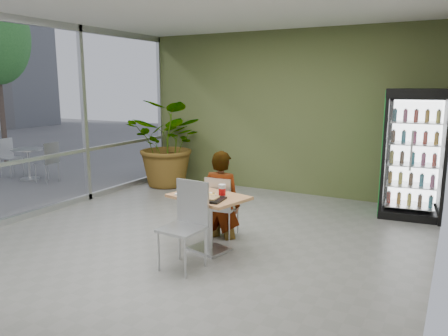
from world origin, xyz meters
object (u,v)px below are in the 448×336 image
at_px(chair_near, 187,217).
at_px(seated_woman, 221,204).
at_px(cafeteria_tray, 206,199).
at_px(beverage_fridge, 413,154).
at_px(chair_far, 220,202).
at_px(dining_table, 209,211).
at_px(potted_plant, 170,143).
at_px(soda_cup, 222,191).

xyz_separation_m(chair_near, seated_woman, (-0.14, 1.09, -0.13)).
height_order(cafeteria_tray, beverage_fridge, beverage_fridge).
relative_size(chair_far, seated_woman, 0.57).
xyz_separation_m(dining_table, beverage_fridge, (2.15, 2.90, 0.51)).
bearing_deg(cafeteria_tray, seated_woman, 104.84).
relative_size(seated_woman, cafeteria_tray, 3.59).
distance_m(chair_near, cafeteria_tray, 0.38).
bearing_deg(dining_table, cafeteria_tray, -68.19).
distance_m(dining_table, chair_near, 0.54).
xyz_separation_m(chair_far, seated_woman, (-0.01, 0.04, -0.04)).
distance_m(chair_near, potted_plant, 4.29).
height_order(seated_woman, beverage_fridge, beverage_fridge).
bearing_deg(beverage_fridge, dining_table, -132.76).
height_order(chair_far, cafeteria_tray, chair_far).
distance_m(chair_far, beverage_fridge, 3.33).
bearing_deg(chair_near, dining_table, 96.20).
relative_size(seated_woman, soda_cup, 9.26).
distance_m(dining_table, potted_plant, 3.88).
bearing_deg(seated_woman, soda_cup, 114.68).
relative_size(dining_table, chair_far, 1.22).
relative_size(chair_far, soda_cup, 5.27).
xyz_separation_m(chair_near, cafeteria_tray, (0.06, 0.34, 0.16)).
relative_size(seated_woman, potted_plant, 0.84).
relative_size(soda_cup, cafeteria_tray, 0.39).
height_order(chair_near, seated_woman, seated_woman).
xyz_separation_m(chair_far, cafeteria_tray, (0.19, -0.71, 0.24)).
relative_size(cafeteria_tray, beverage_fridge, 0.21).
xyz_separation_m(dining_table, potted_plant, (-2.62, 2.84, 0.39)).
bearing_deg(seated_woman, cafeteria_tray, 99.79).
xyz_separation_m(chair_far, potted_plant, (-2.51, 2.32, 0.41)).
xyz_separation_m(dining_table, chair_near, (0.02, -0.54, 0.07)).
distance_m(seated_woman, potted_plant, 3.41).
bearing_deg(cafeteria_tray, dining_table, 111.81).
distance_m(cafeteria_tray, potted_plant, 4.07).
bearing_deg(dining_table, beverage_fridge, 53.46).
relative_size(dining_table, beverage_fridge, 0.52).
height_order(seated_woman, potted_plant, potted_plant).
distance_m(beverage_fridge, potted_plant, 4.77).
bearing_deg(chair_near, cafeteria_tray, 83.87).
distance_m(soda_cup, potted_plant, 4.00).
distance_m(soda_cup, beverage_fridge, 3.50).
height_order(chair_near, soda_cup, chair_near).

